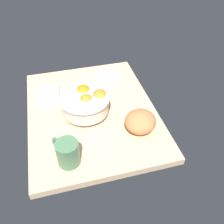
# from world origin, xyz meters

# --- Properties ---
(ground_plane) EXTENTS (0.71, 0.55, 0.03)m
(ground_plane) POSITION_xyz_m (0.00, 0.00, -0.01)
(ground_plane) COLOR #D5B389
(fruit_bowl) EXTENTS (0.21, 0.21, 0.11)m
(fruit_bowl) POSITION_xyz_m (0.02, -0.02, 0.06)
(fruit_bowl) COLOR silver
(fruit_bowl) RESTS_ON ground
(bread_loaf) EXTENTS (0.18, 0.18, 0.08)m
(bread_loaf) POSITION_xyz_m (0.16, 0.17, 0.04)
(bread_loaf) COLOR #C07B47
(bread_loaf) RESTS_ON ground
(napkin_folded) EXTENTS (0.17, 0.11, 0.01)m
(napkin_folded) POSITION_xyz_m (-0.15, -0.17, 0.01)
(napkin_folded) COLOR #B0BDC7
(napkin_folded) RESTS_ON ground
(napkin_spare) EXTENTS (0.14, 0.13, 0.01)m
(napkin_spare) POSITION_xyz_m (-0.24, 0.13, 0.01)
(napkin_spare) COLOR silver
(napkin_spare) RESTS_ON ground
(mug) EXTENTS (0.12, 0.09, 0.10)m
(mug) POSITION_xyz_m (0.25, -0.13, 0.05)
(mug) COLOR #4D7C56
(mug) RESTS_ON ground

